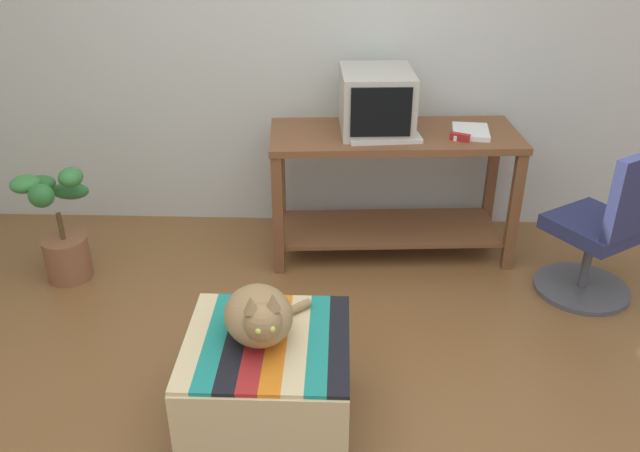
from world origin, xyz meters
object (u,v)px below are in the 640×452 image
cat (260,316)px  potted_plant (61,231)px  desk (392,172)px  book (471,132)px  stapler (460,137)px  ottoman_with_blanket (269,382)px  tv_monitor (376,102)px  office_chair (603,235)px  keyboard (385,138)px

cat → potted_plant: bearing=123.6°
desk → book: book is taller
book → stapler: (-0.08, -0.11, 0.01)m
desk → cat: 1.63m
desk → ottoman_with_blanket: (-0.59, -1.52, -0.31)m
tv_monitor → office_chair: bearing=-27.2°
tv_monitor → ottoman_with_blanket: bearing=-111.0°
tv_monitor → keyboard: 0.24m
tv_monitor → ottoman_with_blanket: tv_monitor is taller
keyboard → book: size_ratio=1.58×
keyboard → cat: keyboard is taller
desk → stapler: stapler is taller
desk → office_chair: (1.10, -0.49, -0.14)m
tv_monitor → book: tv_monitor is taller
keyboard → stapler: size_ratio=3.64×
ottoman_with_blanket → potted_plant: (-1.29, 1.12, 0.09)m
cat → stapler: stapler is taller
book → ottoman_with_blanket: (-1.02, -1.50, -0.57)m
keyboard → potted_plant: bearing=-179.0°
cat → potted_plant: cat is taller
book → office_chair: bearing=-29.3°
desk → tv_monitor: 0.43m
ottoman_with_blanket → office_chair: 1.98m
potted_plant → office_chair: (2.98, -0.09, 0.08)m
book → potted_plant: 2.40m
desk → potted_plant: 1.94m
potted_plant → stapler: size_ratio=6.16×
cat → stapler: bearing=39.8°
tv_monitor → cat: size_ratio=1.18×
keyboard → stapler: stapler is taller
tv_monitor → potted_plant: bearing=-170.2°
tv_monitor → cat: (-0.51, -1.54, -0.40)m
ottoman_with_blanket → desk: bearing=68.7°
keyboard → potted_plant: 1.90m
book → potted_plant: size_ratio=0.37×
desk → keyboard: bearing=-119.1°
keyboard → ottoman_with_blanket: size_ratio=0.61×
stapler → desk: bearing=97.6°
desk → potted_plant: (-1.89, -0.39, -0.22)m
book → office_chair: office_chair is taller
book → stapler: stapler is taller
office_chair → ottoman_with_blanket: bearing=-2.2°
cat → book: bearing=39.7°
keyboard → cat: (-0.55, -1.37, -0.24)m
desk → book: 0.51m
office_chair → stapler: size_ratio=8.09×
book → ottoman_with_blanket: size_ratio=0.38×
desk → keyboard: keyboard is taller
office_chair → tv_monitor: bearing=-57.0°
book → desk: bearing=-175.9°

